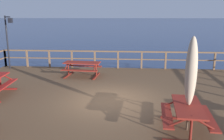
{
  "coord_description": "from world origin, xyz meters",
  "views": [
    {
      "loc": [
        0.75,
        -8.67,
        4.05
      ],
      "look_at": [
        0.0,
        0.87,
        1.82
      ],
      "focal_mm": 37.96,
      "sensor_mm": 36.0,
      "label": 1
    }
  ],
  "objects_px": {
    "picnic_table_front_right": "(82,66)",
    "lamp_post_hooked": "(8,34)",
    "picnic_table_mid_centre": "(187,112)",
    "patio_umbrella_tall_mid_right": "(191,72)"
  },
  "relations": [
    {
      "from": "picnic_table_front_right",
      "to": "lamp_post_hooked",
      "type": "distance_m",
      "value": 5.13
    },
    {
      "from": "picnic_table_mid_centre",
      "to": "lamp_post_hooked",
      "type": "bearing_deg",
      "value": 140.68
    },
    {
      "from": "picnic_table_front_right",
      "to": "picnic_table_mid_centre",
      "type": "relative_size",
      "value": 1.05
    },
    {
      "from": "lamp_post_hooked",
      "to": "patio_umbrella_tall_mid_right",
      "type": "bearing_deg",
      "value": -39.1
    },
    {
      "from": "patio_umbrella_tall_mid_right",
      "to": "picnic_table_front_right",
      "type": "bearing_deg",
      "value": 125.91
    },
    {
      "from": "picnic_table_front_right",
      "to": "picnic_table_mid_centre",
      "type": "bearing_deg",
      "value": -54.41
    },
    {
      "from": "lamp_post_hooked",
      "to": "picnic_table_mid_centre",
      "type": "bearing_deg",
      "value": -39.32
    },
    {
      "from": "picnic_table_mid_centre",
      "to": "picnic_table_front_right",
      "type": "bearing_deg",
      "value": 125.59
    },
    {
      "from": "picnic_table_front_right",
      "to": "patio_umbrella_tall_mid_right",
      "type": "xyz_separation_m",
      "value": [
        4.24,
        -5.85,
        1.16
      ]
    },
    {
      "from": "picnic_table_mid_centre",
      "to": "patio_umbrella_tall_mid_right",
      "type": "bearing_deg",
      "value": 53.12
    }
  ]
}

